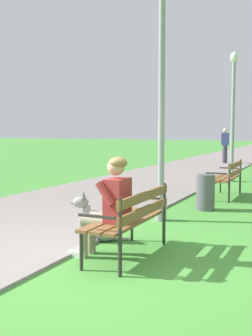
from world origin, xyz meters
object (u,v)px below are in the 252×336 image
object	(u,v)px
person_seated_on_near_bench	(109,204)
pedestrian_distant	(225,146)
park_bench_near	(131,216)
litter_bin	(205,192)
lamp_post_near	(162,86)
lamp_post_mid	(233,115)
dog_grey	(98,223)
park_bench_mid	(227,176)

from	to	relation	value
person_seated_on_near_bench	pedestrian_distant	world-z (taller)	pedestrian_distant
park_bench_near	litter_bin	world-z (taller)	park_bench_near
lamp_post_near	litter_bin	world-z (taller)	lamp_post_near
park_bench_near	lamp_post_mid	distance (m)	8.33
lamp_post_mid	litter_bin	distance (m)	5.12
dog_grey	litter_bin	world-z (taller)	dog_grey
pedestrian_distant	park_bench_mid	bearing A→B (deg)	-78.14
park_bench_mid	litter_bin	bearing A→B (deg)	-92.85
litter_bin	pedestrian_distant	bearing A→B (deg)	99.74
lamp_post_near	litter_bin	size ratio (longest dim) A/B	6.37
park_bench_near	person_seated_on_near_bench	bearing A→B (deg)	-139.24
lamp_post_mid	park_bench_near	bearing A→B (deg)	-87.74
park_bench_near	park_bench_mid	world-z (taller)	same
person_seated_on_near_bench	dog_grey	bearing A→B (deg)	129.01
person_seated_on_near_bench	lamp_post_mid	distance (m)	8.47
person_seated_on_near_bench	litter_bin	bearing A→B (deg)	85.33
lamp_post_mid	pedestrian_distant	bearing A→B (deg)	103.28
pedestrian_distant	litter_bin	bearing A→B (deg)	-80.26
person_seated_on_near_bench	dog_grey	xyz separation A→B (m)	(-0.51, 0.63, -0.42)
lamp_post_mid	litter_bin	world-z (taller)	lamp_post_mid
park_bench_mid	dog_grey	world-z (taller)	park_bench_mid
lamp_post_near	park_bench_mid	bearing A→B (deg)	79.43
dog_grey	park_bench_mid	bearing A→B (deg)	79.14
lamp_post_mid	pedestrian_distant	distance (m)	6.87
lamp_post_mid	litter_bin	xyz separation A→B (m)	(0.40, -4.82, -1.66)
litter_bin	park_bench_mid	bearing A→B (deg)	87.15
park_bench_near	dog_grey	size ratio (longest dim) A/B	1.97
park_bench_near	pedestrian_distant	world-z (taller)	pedestrian_distant
park_bench_mid	dog_grey	size ratio (longest dim) A/B	1.97
park_bench_mid	lamp_post_near	bearing A→B (deg)	-100.57
dog_grey	lamp_post_near	size ratio (longest dim) A/B	0.17
lamp_post_mid	park_bench_mid	bearing A→B (deg)	-81.16
park_bench_mid	lamp_post_mid	world-z (taller)	lamp_post_mid
dog_grey	pedestrian_distant	bearing A→B (deg)	94.63
park_bench_mid	person_seated_on_near_bench	xyz separation A→B (m)	(-0.37, -5.23, 0.17)
lamp_post_near	park_bench_near	bearing A→B (deg)	-79.65
lamp_post_mid	pedestrian_distant	size ratio (longest dim) A/B	2.36
lamp_post_near	lamp_post_mid	xyz separation A→B (m)	(0.06, 6.08, -0.29)
park_bench_mid	park_bench_near	bearing A→B (deg)	-91.88
park_bench_near	park_bench_mid	xyz separation A→B (m)	(0.17, 5.05, 0.00)
lamp_post_near	pedestrian_distant	size ratio (longest dim) A/B	2.70
park_bench_near	pedestrian_distant	xyz separation A→B (m)	(-1.88, 14.77, 0.33)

